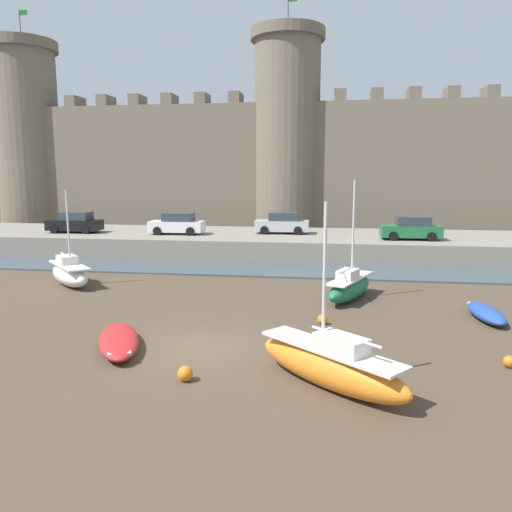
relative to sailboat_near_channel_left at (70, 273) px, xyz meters
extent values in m
plane|color=#4C3D2D|center=(9.62, -8.76, -0.67)|extent=(160.00, 160.00, 0.00)
cube|color=#3D4C56|center=(9.62, 5.75, -0.62)|extent=(80.00, 4.50, 0.10)
cube|color=gray|center=(9.62, 13.00, 0.08)|extent=(66.73, 10.00, 1.49)
cube|color=#706354|center=(9.62, 24.80, 5.72)|extent=(54.73, 2.80, 12.77)
cylinder|color=#706354|center=(-17.74, 24.80, 8.59)|extent=(6.31, 6.31, 18.52)
cylinder|color=#675B4D|center=(-17.74, 24.80, 18.35)|extent=(7.07, 7.07, 1.00)
cylinder|color=#4C4742|center=(-17.74, 24.80, 20.35)|extent=(0.10, 0.10, 3.00)
cube|color=#19591E|center=(-17.29, 24.80, 21.55)|extent=(0.80, 0.04, 0.50)
cylinder|color=#706354|center=(9.62, 24.80, 8.59)|extent=(6.31, 6.31, 18.52)
cylinder|color=#675B4D|center=(9.62, 24.80, 18.35)|extent=(7.07, 7.07, 1.00)
cylinder|color=#4C4742|center=(9.62, 24.80, 20.35)|extent=(0.10, 0.10, 3.00)
cube|color=#6A5E4F|center=(-12.20, 24.80, 12.65)|extent=(1.10, 2.52, 1.10)
cube|color=#6A5E4F|center=(-8.84, 24.80, 12.65)|extent=(1.10, 2.52, 1.10)
cube|color=#6A5E4F|center=(-5.48, 24.80, 12.65)|extent=(1.10, 2.52, 1.10)
cube|color=#6A5E4F|center=(-2.13, 24.80, 12.65)|extent=(1.10, 2.52, 1.10)
cube|color=#6A5E4F|center=(1.23, 24.80, 12.65)|extent=(1.10, 2.52, 1.10)
cube|color=#6A5E4F|center=(4.59, 24.80, 12.65)|extent=(1.10, 2.52, 1.10)
cube|color=#6A5E4F|center=(14.66, 24.80, 12.65)|extent=(1.10, 2.52, 1.10)
cube|color=#6A5E4F|center=(18.01, 24.80, 12.65)|extent=(1.10, 2.52, 1.10)
cube|color=#6A5E4F|center=(21.37, 24.80, 12.65)|extent=(1.10, 2.52, 1.10)
cube|color=#6A5E4F|center=(24.73, 24.80, 12.65)|extent=(1.10, 2.52, 1.10)
cube|color=#6A5E4F|center=(28.09, 24.80, 12.65)|extent=(1.10, 2.52, 1.10)
ellipsoid|color=silver|center=(0.01, -0.01, -0.09)|extent=(4.15, 4.17, 1.16)
cube|color=silver|center=(0.01, -0.01, 0.45)|extent=(3.62, 3.64, 0.08)
cube|color=silver|center=(-0.23, 0.23, 0.71)|extent=(1.52, 1.52, 0.44)
cylinder|color=silver|center=(0.17, -0.18, 2.52)|extent=(0.10, 0.10, 4.05)
cylinder|color=silver|center=(-0.31, 0.31, 0.94)|extent=(1.49, 1.51, 0.08)
ellipsoid|color=#234793|center=(20.56, -3.57, -0.39)|extent=(1.31, 3.32, 0.56)
ellipsoid|color=blue|center=(20.56, -3.57, -0.33)|extent=(1.03, 2.72, 0.31)
cube|color=beige|center=(20.58, -3.82, -0.29)|extent=(0.91, 0.27, 0.06)
cube|color=beige|center=(20.46, -2.31, -0.31)|extent=(0.60, 0.32, 0.08)
ellipsoid|color=orange|center=(14.12, -11.31, -0.08)|extent=(4.79, 4.31, 1.17)
cube|color=silver|center=(14.12, -11.31, 0.46)|extent=(4.19, 3.77, 0.08)
cube|color=silver|center=(14.43, -11.57, 0.72)|extent=(1.62, 1.54, 0.44)
cylinder|color=silver|center=(13.92, -11.14, 2.54)|extent=(0.10, 0.10, 4.08)
cylinder|color=silver|center=(14.53, -11.66, 0.95)|extent=(1.86, 1.60, 0.08)
ellipsoid|color=#1E6B47|center=(15.05, -0.97, -0.12)|extent=(2.79, 4.71, 1.09)
cube|color=silver|center=(15.05, -0.97, 0.38)|extent=(2.42, 4.13, 0.08)
cube|color=silver|center=(14.92, -1.29, 0.64)|extent=(1.17, 1.48, 0.44)
cylinder|color=silver|center=(15.14, -0.76, 2.74)|extent=(0.10, 0.10, 4.64)
cylinder|color=silver|center=(14.88, -1.40, 0.87)|extent=(0.85, 1.96, 0.08)
ellipsoid|color=red|center=(6.88, -9.19, -0.38)|extent=(2.86, 4.17, 0.57)
ellipsoid|color=#F23939|center=(6.88, -9.19, -0.32)|extent=(2.30, 3.39, 0.32)
cube|color=beige|center=(6.75, -8.92, -0.28)|extent=(1.11, 0.65, 0.06)
cube|color=beige|center=(7.52, -10.60, -0.30)|extent=(0.78, 0.56, 0.08)
sphere|color=orange|center=(19.71, -9.02, -0.47)|extent=(0.38, 0.38, 0.38)
sphere|color=orange|center=(9.96, -11.54, -0.44)|extent=(0.46, 0.46, 0.46)
sphere|color=orange|center=(13.82, -5.29, -0.46)|extent=(0.41, 0.41, 0.41)
cube|color=silver|center=(2.44, 11.65, 1.42)|extent=(4.14, 1.81, 0.80)
cube|color=#2D3842|center=(2.59, 11.66, 2.12)|extent=(2.29, 1.55, 0.64)
cylinder|color=black|center=(1.19, 10.77, 1.14)|extent=(0.64, 0.20, 0.64)
cylinder|color=black|center=(1.15, 12.47, 1.14)|extent=(0.64, 0.20, 0.64)
cylinder|color=black|center=(3.73, 10.84, 1.14)|extent=(0.64, 0.20, 0.64)
cylinder|color=black|center=(3.69, 12.54, 1.14)|extent=(0.64, 0.20, 0.64)
cube|color=black|center=(-5.82, 11.51, 1.42)|extent=(4.14, 1.81, 0.80)
cube|color=#2D3842|center=(-5.67, 11.51, 2.12)|extent=(2.29, 1.55, 0.64)
cylinder|color=black|center=(-7.06, 10.62, 1.14)|extent=(0.64, 0.20, 0.64)
cylinder|color=black|center=(-7.11, 12.32, 1.14)|extent=(0.64, 0.20, 0.64)
cylinder|color=black|center=(-4.52, 10.69, 1.14)|extent=(0.64, 0.20, 0.64)
cylinder|color=black|center=(-4.57, 12.39, 1.14)|extent=(0.64, 0.20, 0.64)
cube|color=#1E6638|center=(19.58, 10.96, 1.42)|extent=(4.14, 1.81, 0.80)
cube|color=#2D3842|center=(19.73, 10.96, 2.12)|extent=(2.29, 1.55, 0.64)
cylinder|color=black|center=(18.33, 10.07, 1.14)|extent=(0.64, 0.20, 0.64)
cylinder|color=black|center=(18.29, 11.77, 1.14)|extent=(0.64, 0.20, 0.64)
cylinder|color=black|center=(20.87, 10.14, 1.14)|extent=(0.64, 0.20, 0.64)
cylinder|color=black|center=(20.83, 11.84, 1.14)|extent=(0.64, 0.20, 0.64)
cube|color=#B2B5B7|center=(10.34, 13.32, 1.42)|extent=(4.14, 1.81, 0.80)
cube|color=#2D3842|center=(10.49, 13.32, 2.12)|extent=(2.29, 1.55, 0.64)
cylinder|color=black|center=(9.09, 12.44, 1.14)|extent=(0.64, 0.20, 0.64)
cylinder|color=black|center=(9.04, 14.14, 1.14)|extent=(0.64, 0.20, 0.64)
cylinder|color=black|center=(11.63, 12.50, 1.14)|extent=(0.64, 0.20, 0.64)
cylinder|color=black|center=(11.59, 14.20, 1.14)|extent=(0.64, 0.20, 0.64)
camera|label=1|loc=(14.06, -24.90, 5.30)|focal=35.00mm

